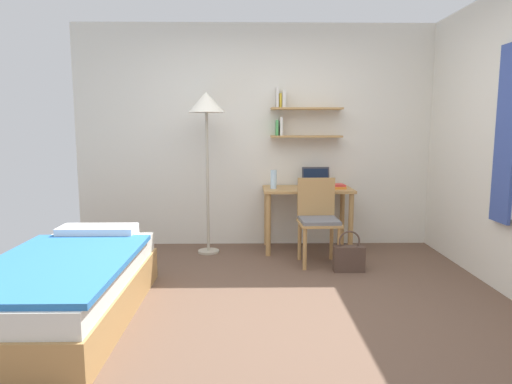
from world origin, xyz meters
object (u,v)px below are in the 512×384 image
desk_chair (318,217)px  water_bottle (274,179)px  handbag (349,257)px  standing_lamp (206,111)px  desk (307,200)px  book_stack (337,186)px  bed (66,288)px  laptop (316,182)px

desk_chair → water_bottle: (-0.44, 0.45, 0.34)m
handbag → standing_lamp: bearing=153.8°
desk → standing_lamp: (-1.13, -0.09, 1.00)m
desk → book_stack: book_stack is taller
bed → laptop: laptop is taller
desk_chair → handbag: 0.53m
desk_chair → water_bottle: size_ratio=4.18×
laptop → handbag: (0.20, -0.88, -0.64)m
bed → handbag: bed is taller
standing_lamp → book_stack: standing_lamp is taller
standing_lamp → handbag: standing_lamp is taller
desk_chair → water_bottle: bearing=134.1°
desk → desk_chair: bearing=-84.2°
handbag → water_bottle: bearing=133.2°
bed → desk: desk is taller
laptop → water_bottle: size_ratio=1.54×
desk → desk_chair: size_ratio=1.14×
water_bottle → standing_lamp: bearing=-176.8°
desk → standing_lamp: standing_lamp is taller
desk_chair → laptop: 0.66m
desk_chair → standing_lamp: size_ratio=0.49×
desk → laptop: laptop is taller
water_bottle → book_stack: bearing=2.2°
bed → water_bottle: 2.52m
book_stack → handbag: size_ratio=0.60×
desk → book_stack: bearing=-3.4°
laptop → handbag: size_ratio=0.79×
bed → standing_lamp: size_ratio=1.07×
water_bottle → desk_chair: bearing=-45.9°
desk → bed: bearing=-137.0°
standing_lamp → laptop: (1.24, 0.17, -0.80)m
bed → desk_chair: 2.50m
desk_chair → water_bottle: water_bottle is taller
desk_chair → water_bottle: 0.72m
desk_chair → standing_lamp: standing_lamp is taller
water_bottle → handbag: water_bottle is taller
desk_chair → laptop: size_ratio=2.72×
bed → water_bottle: size_ratio=9.12×
water_bottle → laptop: bearing=14.8°
desk_chair → laptop: laptop is taller
bed → desk_chair: desk_chair is taller
bed → standing_lamp: 2.41m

